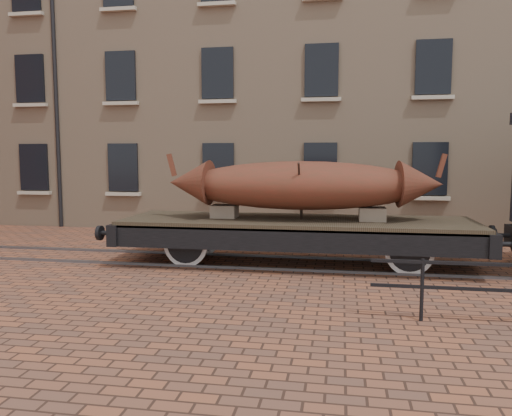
# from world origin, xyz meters

# --- Properties ---
(ground) EXTENTS (90.00, 90.00, 0.00)m
(ground) POSITION_xyz_m (0.00, 0.00, 0.00)
(ground) COLOR brown
(warehouse_cream) EXTENTS (40.00, 10.19, 14.00)m
(warehouse_cream) POSITION_xyz_m (3.00, 9.99, 7.00)
(warehouse_cream) COLOR tan
(warehouse_cream) RESTS_ON ground
(rail_track) EXTENTS (30.00, 1.52, 0.06)m
(rail_track) POSITION_xyz_m (0.00, 0.00, 0.03)
(rail_track) COLOR #59595E
(rail_track) RESTS_ON ground
(flatcar_wagon) EXTENTS (9.38, 2.54, 1.42)m
(flatcar_wagon) POSITION_xyz_m (0.66, 0.00, 0.88)
(flatcar_wagon) COLOR #40352A
(flatcar_wagon) RESTS_ON ground
(iron_boat) EXTENTS (6.59, 2.03, 1.58)m
(iron_boat) POSITION_xyz_m (0.78, 0.00, 1.92)
(iron_boat) COLOR maroon
(iron_boat) RESTS_ON flatcar_wagon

